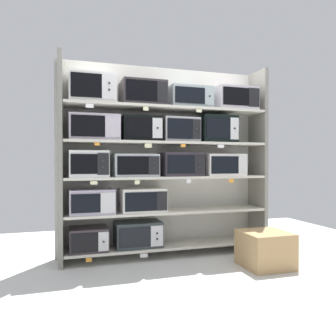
% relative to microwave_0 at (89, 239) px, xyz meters
% --- Properties ---
extents(ground, '(6.48, 6.00, 0.02)m').
position_rel_microwave_0_xyz_m(ground, '(0.96, -1.00, -0.28)').
color(ground, silver).
extents(back_panel, '(2.68, 0.04, 2.38)m').
position_rel_microwave_0_xyz_m(back_panel, '(0.96, 0.23, 0.92)').
color(back_panel, beige).
rests_on(back_panel, ground).
extents(upright_left, '(0.05, 0.41, 2.38)m').
position_rel_microwave_0_xyz_m(upright_left, '(-0.31, 0.00, 0.92)').
color(upright_left, gray).
rests_on(upright_left, ground).
extents(upright_right, '(0.05, 0.41, 2.38)m').
position_rel_microwave_0_xyz_m(upright_right, '(2.23, 0.00, 0.92)').
color(upright_right, gray).
rests_on(upright_right, ground).
extents(shelf_0, '(2.48, 0.41, 0.03)m').
position_rel_microwave_0_xyz_m(shelf_0, '(0.96, 0.00, -0.15)').
color(shelf_0, beige).
rests_on(shelf_0, ground).
extents(microwave_0, '(0.43, 0.40, 0.26)m').
position_rel_microwave_0_xyz_m(microwave_0, '(0.00, 0.00, 0.00)').
color(microwave_0, '#352B30').
rests_on(microwave_0, shelf_0).
extents(microwave_1, '(0.55, 0.36, 0.30)m').
position_rel_microwave_0_xyz_m(microwave_1, '(0.58, 0.00, 0.02)').
color(microwave_1, '#2B3336').
rests_on(microwave_1, shelf_0).
extents(price_tag_0, '(0.06, 0.00, 0.04)m').
position_rel_microwave_0_xyz_m(price_tag_0, '(-0.01, -0.21, -0.19)').
color(price_tag_0, orange).
extents(price_tag_1, '(0.09, 0.00, 0.04)m').
position_rel_microwave_0_xyz_m(price_tag_1, '(0.61, -0.21, -0.19)').
color(price_tag_1, white).
extents(shelf_1, '(2.48, 0.41, 0.03)m').
position_rel_microwave_0_xyz_m(shelf_1, '(0.96, 0.00, 0.28)').
color(shelf_1, beige).
extents(microwave_2, '(0.51, 0.39, 0.28)m').
position_rel_microwave_0_xyz_m(microwave_2, '(0.04, 0.00, 0.43)').
color(microwave_2, '#A59CAF').
rests_on(microwave_2, shelf_1).
extents(microwave_3, '(0.53, 0.39, 0.28)m').
position_rel_microwave_0_xyz_m(microwave_3, '(0.64, 0.00, 0.43)').
color(microwave_3, silver).
rests_on(microwave_3, shelf_1).
extents(shelf_2, '(2.48, 0.41, 0.03)m').
position_rel_microwave_0_xyz_m(shelf_2, '(0.96, 0.00, 0.70)').
color(shelf_2, beige).
extents(microwave_4, '(0.44, 0.42, 0.30)m').
position_rel_microwave_0_xyz_m(microwave_4, '(0.00, 0.00, 0.87)').
color(microwave_4, silver).
rests_on(microwave_4, shelf_2).
extents(microwave_5, '(0.52, 0.40, 0.27)m').
position_rel_microwave_0_xyz_m(microwave_5, '(0.55, 0.00, 0.85)').
color(microwave_5, '#B2BBBF').
rests_on(microwave_5, shelf_2).
extents(microwave_6, '(0.50, 0.42, 0.29)m').
position_rel_microwave_0_xyz_m(microwave_6, '(1.12, 0.00, 0.86)').
color(microwave_6, '#2D272F').
rests_on(microwave_6, shelf_2).
extents(microwave_7, '(0.52, 0.42, 0.28)m').
position_rel_microwave_0_xyz_m(microwave_7, '(1.69, 0.00, 0.85)').
color(microwave_7, silver).
rests_on(microwave_7, shelf_2).
extents(price_tag_2, '(0.08, 0.00, 0.04)m').
position_rel_microwave_0_xyz_m(price_tag_2, '(0.05, -0.21, 0.66)').
color(price_tag_2, beige).
extents(price_tag_3, '(0.06, 0.00, 0.05)m').
position_rel_microwave_0_xyz_m(price_tag_3, '(0.53, -0.21, 0.66)').
color(price_tag_3, beige).
extents(price_tag_4, '(0.05, 0.00, 0.05)m').
position_rel_microwave_0_xyz_m(price_tag_4, '(1.16, -0.21, 0.66)').
color(price_tag_4, white).
extents(price_tag_5, '(0.06, 0.00, 0.05)m').
position_rel_microwave_0_xyz_m(price_tag_5, '(1.72, -0.21, 0.65)').
color(price_tag_5, orange).
extents(shelf_3, '(2.48, 0.41, 0.03)m').
position_rel_microwave_0_xyz_m(shelf_3, '(0.96, 0.00, 1.12)').
color(shelf_3, beige).
extents(microwave_8, '(0.57, 0.36, 0.29)m').
position_rel_microwave_0_xyz_m(microwave_8, '(0.07, 0.00, 1.28)').
color(microwave_8, '#BCB0BE').
rests_on(microwave_8, shelf_3).
extents(microwave_9, '(0.46, 0.37, 0.29)m').
position_rel_microwave_0_xyz_m(microwave_9, '(0.62, 0.00, 1.28)').
color(microwave_9, black).
rests_on(microwave_9, shelf_3).
extents(microwave_10, '(0.45, 0.36, 0.30)m').
position_rel_microwave_0_xyz_m(microwave_10, '(1.11, -0.00, 1.29)').
color(microwave_10, '#B6B2B8').
rests_on(microwave_10, shelf_3).
extents(microwave_11, '(0.47, 0.41, 0.34)m').
position_rel_microwave_0_xyz_m(microwave_11, '(1.60, 0.00, 1.31)').
color(microwave_11, black).
rests_on(microwave_11, shelf_3).
extents(price_tag_6, '(0.06, 0.00, 0.03)m').
position_rel_microwave_0_xyz_m(price_tag_6, '(0.08, -0.21, 1.09)').
color(price_tag_6, orange).
extents(price_tag_7, '(0.09, 0.00, 0.05)m').
position_rel_microwave_0_xyz_m(price_tag_7, '(0.66, -0.21, 1.08)').
color(price_tag_7, beige).
extents(price_tag_8, '(0.06, 0.00, 0.04)m').
position_rel_microwave_0_xyz_m(price_tag_8, '(1.09, -0.21, 1.08)').
color(price_tag_8, orange).
extents(price_tag_9, '(0.08, 0.00, 0.04)m').
position_rel_microwave_0_xyz_m(price_tag_9, '(1.58, -0.21, 1.08)').
color(price_tag_9, white).
extents(shelf_4, '(2.48, 0.41, 0.03)m').
position_rel_microwave_0_xyz_m(shelf_4, '(0.96, 0.00, 1.55)').
color(shelf_4, beige).
extents(microwave_12, '(0.52, 0.39, 0.34)m').
position_rel_microwave_0_xyz_m(microwave_12, '(0.05, 0.00, 1.73)').
color(microwave_12, silver).
rests_on(microwave_12, shelf_4).
extents(microwave_13, '(0.52, 0.41, 0.29)m').
position_rel_microwave_0_xyz_m(microwave_13, '(0.64, -0.00, 1.71)').
color(microwave_13, '#322C2F').
rests_on(microwave_13, shelf_4).
extents(microwave_14, '(0.53, 0.35, 0.27)m').
position_rel_microwave_0_xyz_m(microwave_14, '(1.25, 0.00, 1.69)').
color(microwave_14, '#99A5A9').
rests_on(microwave_14, shelf_4).
extents(microwave_15, '(0.54, 0.43, 0.29)m').
position_rel_microwave_0_xyz_m(microwave_15, '(1.86, 0.00, 1.71)').
color(microwave_15, '#BDB6BF').
rests_on(microwave_15, shelf_4).
extents(price_tag_10, '(0.08, 0.00, 0.05)m').
position_rel_microwave_0_xyz_m(price_tag_10, '(0.00, -0.21, 1.50)').
color(price_tag_10, white).
extents(price_tag_11, '(0.06, 0.00, 0.05)m').
position_rel_microwave_0_xyz_m(price_tag_11, '(0.63, -0.21, 1.50)').
color(price_tag_11, beige).
extents(price_tag_12, '(0.07, 0.00, 0.04)m').
position_rel_microwave_0_xyz_m(price_tag_12, '(1.29, -0.21, 1.51)').
color(price_tag_12, beige).
extents(shipping_carton, '(0.50, 0.50, 0.39)m').
position_rel_microwave_0_xyz_m(shipping_carton, '(1.85, -0.75, -0.08)').
color(shipping_carton, tan).
rests_on(shipping_carton, ground).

